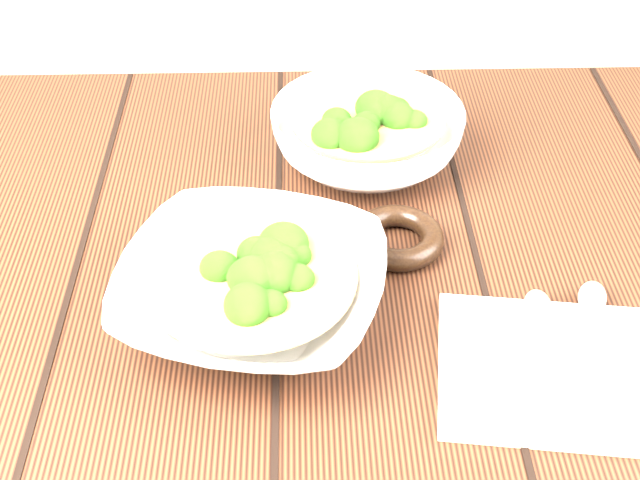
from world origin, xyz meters
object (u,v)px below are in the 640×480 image
soup_bowl_back (367,134)px  trivet (397,237)px  napkin (556,371)px  table (300,351)px  soup_bowl_front (252,289)px

soup_bowl_back → trivet: bearing=-82.4°
napkin → table: bearing=153.9°
soup_bowl_back → table: bearing=-113.6°
trivet → napkin: trivet is taller
trivet → table: bearing=-163.9°
table → napkin: napkin is taller
trivet → napkin: bearing=-55.8°
soup_bowl_front → trivet: bearing=33.9°
soup_bowl_front → table: bearing=57.8°
soup_bowl_back → napkin: soup_bowl_back is taller
table → soup_bowl_front: size_ratio=4.10×
table → napkin: 0.30m
table → trivet: trivet is taller
soup_bowl_front → trivet: 0.17m
trivet → napkin: (0.12, -0.18, -0.01)m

